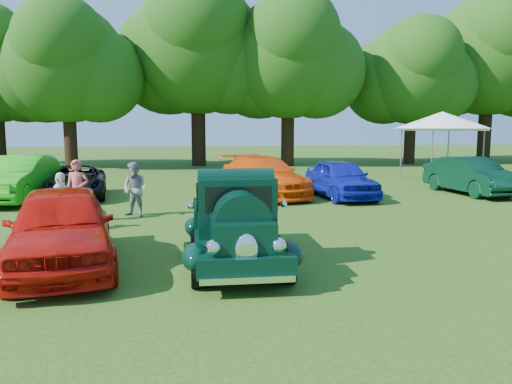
{
  "coord_description": "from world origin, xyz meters",
  "views": [
    {
      "loc": [
        -0.58,
        -10.21,
        2.64
      ],
      "look_at": [
        0.96,
        1.47,
        1.1
      ],
      "focal_mm": 35.0,
      "sensor_mm": 36.0,
      "label": 1
    }
  ],
  "objects": [
    {
      "name": "spectator_grey",
      "position": [
        -2.21,
        4.76,
        0.81
      ],
      "size": [
        0.98,
        0.91,
        1.62
      ],
      "primitive_type": "imported",
      "rotation": [
        0.0,
        0.0,
        -0.49
      ],
      "color": "gray",
      "rests_on": "ground"
    },
    {
      "name": "back_car_green",
      "position": [
        10.4,
        8.09,
        0.73
      ],
      "size": [
        1.97,
        4.57,
        1.46
      ],
      "primitive_type": "imported",
      "rotation": [
        0.0,
        0.0,
        0.1
      ],
      "color": "black",
      "rests_on": "ground"
    },
    {
      "name": "back_car_black",
      "position": [
        -4.78,
        8.99,
        0.61
      ],
      "size": [
        2.64,
        4.63,
        1.22
      ],
      "primitive_type": "imported",
      "rotation": [
        0.0,
        0.0,
        0.15
      ],
      "color": "black",
      "rests_on": "ground"
    },
    {
      "name": "red_convertible",
      "position": [
        -2.99,
        -0.64,
        0.78
      ],
      "size": [
        2.71,
        4.83,
        1.55
      ],
      "primitive_type": "imported",
      "rotation": [
        0.0,
        0.0,
        0.2
      ],
      "color": "#B70F07",
      "rests_on": "ground"
    },
    {
      "name": "spectator_white",
      "position": [
        -3.86,
        2.83,
        0.75
      ],
      "size": [
        0.64,
        0.95,
        1.5
      ],
      "primitive_type": "imported",
      "rotation": [
        0.0,
        0.0,
        1.22
      ],
      "color": "white",
      "rests_on": "ground"
    },
    {
      "name": "back_car_blue",
      "position": [
        4.98,
        7.69,
        0.72
      ],
      "size": [
        2.09,
        4.36,
        1.44
      ],
      "primitive_type": "imported",
      "rotation": [
        0.0,
        0.0,
        0.1
      ],
      "color": "#0E16A0",
      "rests_on": "ground"
    },
    {
      "name": "tree_line",
      "position": [
        2.36,
        24.38,
        7.17
      ],
      "size": [
        64.48,
        10.73,
        12.31
      ],
      "color": "black",
      "rests_on": "ground"
    },
    {
      "name": "canopy_tent",
      "position": [
        11.85,
        13.32,
        2.95
      ],
      "size": [
        4.99,
        4.99,
        3.39
      ],
      "rotation": [
        0.0,
        0.0,
        0.11
      ],
      "color": "white",
      "rests_on": "ground"
    },
    {
      "name": "back_car_lime",
      "position": [
        -6.64,
        8.41,
        0.81
      ],
      "size": [
        2.04,
        5.01,
        1.61
      ],
      "primitive_type": "imported",
      "rotation": [
        0.0,
        0.0,
        -0.07
      ],
      "color": "green",
      "rests_on": "ground"
    },
    {
      "name": "hero_pickup",
      "position": [
        0.26,
        -0.71,
        0.74
      ],
      "size": [
        2.03,
        4.36,
        1.7
      ],
      "color": "black",
      "rests_on": "ground"
    },
    {
      "name": "ground",
      "position": [
        0.0,
        0.0,
        0.0
      ],
      "size": [
        120.0,
        120.0,
        0.0
      ],
      "primitive_type": "plane",
      "color": "#224B11",
      "rests_on": "ground"
    },
    {
      "name": "back_car_orange",
      "position": [
        2.2,
        8.6,
        0.76
      ],
      "size": [
        3.46,
        5.6,
        1.52
      ],
      "primitive_type": "imported",
      "rotation": [
        0.0,
        0.0,
        0.27
      ],
      "color": "#F45008",
      "rests_on": "ground"
    },
    {
      "name": "spectator_pink",
      "position": [
        -3.71,
        4.07,
        0.87
      ],
      "size": [
        0.66,
        0.46,
        1.74
      ],
      "primitive_type": "imported",
      "rotation": [
        0.0,
        0.0,
        -0.07
      ],
      "color": "#BC4D4D",
      "rests_on": "ground"
    }
  ]
}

